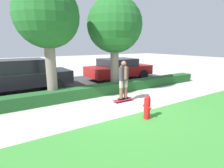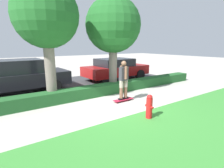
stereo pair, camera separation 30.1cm
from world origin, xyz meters
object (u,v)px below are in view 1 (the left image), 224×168
at_px(skateboard, 123,100).
at_px(tree_mid, 115,26).
at_px(fire_hydrant, 147,107).
at_px(parked_car_front, 21,75).
at_px(skater_person, 124,79).
at_px(parked_car_middle, 119,69).
at_px(tree_near, 47,17).

distance_m(skateboard, tree_mid, 3.47).
distance_m(skateboard, fire_hydrant, 1.83).
bearing_deg(fire_hydrant, parked_car_front, 117.59).
bearing_deg(parked_car_front, skater_person, -51.54).
relative_size(skater_person, tree_mid, 0.35).
height_order(tree_mid, fire_hydrant, tree_mid).
xyz_separation_m(skateboard, parked_car_middle, (2.35, 3.83, 0.66)).
bearing_deg(tree_mid, skater_person, -110.69).
relative_size(skateboard, tree_mid, 0.20).
bearing_deg(parked_car_front, tree_mid, -31.76).
height_order(skater_person, parked_car_front, skater_person).
bearing_deg(skater_person, skateboard, 0.00).
relative_size(tree_near, parked_car_front, 0.99).
xyz_separation_m(skater_person, parked_car_front, (-3.29, 3.82, -0.10)).
xyz_separation_m(tree_mid, parked_car_front, (-3.90, 2.21, -2.28)).
bearing_deg(skater_person, tree_mid, 69.31).
bearing_deg(fire_hydrant, tree_near, 120.88).
height_order(skateboard, tree_mid, tree_mid).
bearing_deg(fire_hydrant, parked_car_middle, 64.03).
bearing_deg(tree_mid, fire_hydrant, -106.20).
xyz_separation_m(parked_car_front, fire_hydrant, (2.92, -5.58, -0.42)).
distance_m(tree_mid, fire_hydrant, 4.43).
distance_m(parked_car_front, fire_hydrant, 6.31).
relative_size(skateboard, tree_near, 0.20).
xyz_separation_m(skater_person, tree_mid, (0.61, 1.61, 2.18)).
height_order(parked_car_front, parked_car_middle, parked_car_front).
distance_m(tree_near, fire_hydrant, 4.82).
distance_m(skateboard, tree_near, 4.25).
bearing_deg(tree_near, skater_person, -33.74).
bearing_deg(parked_car_middle, skateboard, -123.54).
height_order(skateboard, parked_car_front, parked_car_front).
relative_size(parked_car_middle, fire_hydrant, 5.59).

